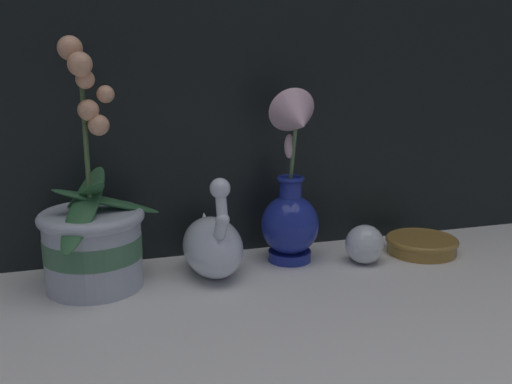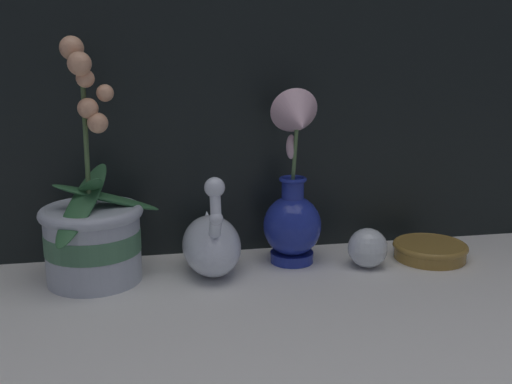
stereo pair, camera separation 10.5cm
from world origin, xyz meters
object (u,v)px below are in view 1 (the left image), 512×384
object	(u,v)px
swan_figurine	(212,244)
amber_dish	(422,244)
blue_vase	(292,200)
orchid_potted_plant	(92,236)
glass_sphere	(365,244)

from	to	relation	value
swan_figurine	amber_dish	distance (m)	0.42
blue_vase	orchid_potted_plant	bearing A→B (deg)	-176.82
blue_vase	amber_dish	world-z (taller)	blue_vase
orchid_potted_plant	amber_dish	distance (m)	0.62
swan_figurine	glass_sphere	distance (m)	0.28
orchid_potted_plant	swan_figurine	size ratio (longest dim) A/B	2.18
glass_sphere	amber_dish	distance (m)	0.14
blue_vase	amber_dish	xyz separation A→B (m)	(0.26, -0.02, -0.10)
blue_vase	swan_figurine	bearing A→B (deg)	-172.84
blue_vase	amber_dish	distance (m)	0.28
amber_dish	swan_figurine	bearing A→B (deg)	179.26
amber_dish	glass_sphere	bearing A→B (deg)	-171.45
swan_figurine	amber_dish	bearing A→B (deg)	-0.74
glass_sphere	blue_vase	bearing A→B (deg)	160.87
swan_figurine	glass_sphere	world-z (taller)	swan_figurine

